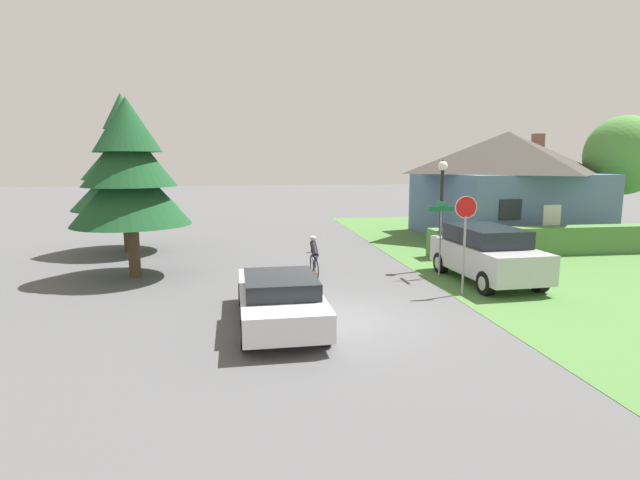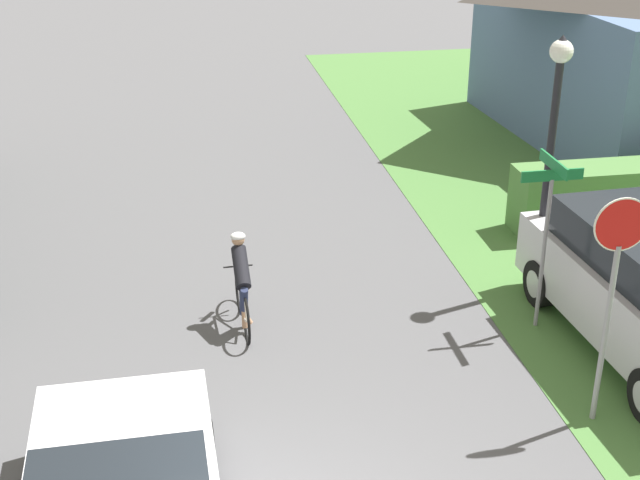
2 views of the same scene
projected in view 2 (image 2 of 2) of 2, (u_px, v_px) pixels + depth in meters
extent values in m
cylinder|color=black|center=(48.00, 468.00, 9.71)|extent=(0.28, 0.65, 0.64)
cylinder|color=#ADADB2|center=(48.00, 468.00, 9.71)|extent=(0.29, 0.38, 0.37)
cylinder|color=black|center=(202.00, 450.00, 10.00)|extent=(0.28, 0.65, 0.64)
cylinder|color=#ADADB2|center=(202.00, 450.00, 10.00)|extent=(0.29, 0.38, 0.37)
torus|color=black|center=(246.00, 321.00, 12.63)|extent=(0.06, 0.68, 0.68)
torus|color=black|center=(238.00, 289.00, 13.51)|extent=(0.06, 0.68, 0.68)
cylinder|color=beige|center=(244.00, 304.00, 12.79)|extent=(0.04, 0.17, 0.52)
cylinder|color=beige|center=(241.00, 292.00, 13.11)|extent=(0.05, 0.62, 0.57)
cylinder|color=beige|center=(241.00, 278.00, 12.94)|extent=(0.05, 0.74, 0.07)
cylinder|color=beige|center=(245.00, 319.00, 12.79)|extent=(0.04, 0.33, 0.15)
cylinder|color=beige|center=(245.00, 306.00, 12.62)|extent=(0.04, 0.21, 0.41)
cylinder|color=beige|center=(238.00, 278.00, 13.39)|extent=(0.04, 0.12, 0.44)
cylinder|color=black|center=(238.00, 266.00, 13.26)|extent=(0.44, 0.03, 0.02)
ellipsoid|color=black|center=(244.00, 290.00, 12.61)|extent=(0.08, 0.20, 0.05)
cylinder|color=#262D4C|center=(244.00, 300.00, 12.67)|extent=(0.12, 0.25, 0.43)
cylinder|color=#262D4C|center=(243.00, 299.00, 12.84)|extent=(0.12, 0.25, 0.58)
cylinder|color=tan|center=(244.00, 318.00, 12.87)|extent=(0.08, 0.08, 0.30)
cylinder|color=tan|center=(247.00, 318.00, 13.06)|extent=(0.17, 0.08, 0.21)
cylinder|color=black|center=(241.00, 267.00, 12.77)|extent=(0.24, 0.68, 0.54)
cylinder|color=black|center=(239.00, 262.00, 12.98)|extent=(0.08, 0.25, 0.35)
cylinder|color=black|center=(237.00, 254.00, 13.23)|extent=(0.08, 0.25, 0.35)
sphere|color=tan|center=(238.00, 240.00, 12.88)|extent=(0.19, 0.19, 0.19)
ellipsoid|color=white|center=(238.00, 236.00, 12.86)|extent=(0.22, 0.18, 0.12)
cylinder|color=black|center=(542.00, 283.00, 13.61)|extent=(0.32, 0.74, 0.73)
cylinder|color=#ADADB2|center=(542.00, 283.00, 13.61)|extent=(0.32, 0.44, 0.42)
cylinder|color=gray|center=(605.00, 336.00, 10.58)|extent=(0.07, 0.07, 2.37)
cylinder|color=red|center=(622.00, 225.00, 9.98)|extent=(0.62, 0.06, 0.62)
cylinder|color=silver|center=(622.00, 225.00, 9.98)|extent=(0.66, 0.06, 0.66)
cylinder|color=black|center=(547.00, 181.00, 13.52)|extent=(0.12, 0.12, 3.64)
sphere|color=white|center=(562.00, 51.00, 12.70)|extent=(0.34, 0.34, 0.34)
cone|color=black|center=(563.00, 39.00, 12.63)|extent=(0.21, 0.21, 0.14)
cylinder|color=gray|center=(543.00, 255.00, 12.69)|extent=(0.06, 0.06, 2.30)
cube|color=#197238|center=(552.00, 175.00, 12.18)|extent=(0.90, 0.03, 0.16)
cube|color=#197238|center=(554.00, 164.00, 12.12)|extent=(0.03, 0.90, 0.16)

